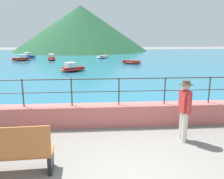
# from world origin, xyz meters

# --- Properties ---
(promenade_wall) EXTENTS (20.00, 0.56, 0.70)m
(promenade_wall) POSITION_xyz_m (0.00, 3.20, 0.35)
(promenade_wall) COLOR #BC605B
(promenade_wall) RESTS_ON ground
(railing) EXTENTS (18.44, 0.04, 0.90)m
(railing) POSITION_xyz_m (0.00, 3.20, 1.31)
(railing) COLOR #383330
(railing) RESTS_ON promenade_wall
(lake_water) EXTENTS (64.00, 44.32, 0.06)m
(lake_water) POSITION_xyz_m (0.00, 25.84, 0.03)
(lake_water) COLOR #236B89
(lake_water) RESTS_ON ground
(hill_main) EXTENTS (26.80, 26.80, 8.90)m
(hill_main) POSITION_xyz_m (-3.36, 44.59, 4.45)
(hill_main) COLOR #1E4C2D
(hill_main) RESTS_ON ground
(bench_main) EXTENTS (1.73, 0.64, 1.13)m
(bench_main) POSITION_xyz_m (-2.57, 0.43, 0.56)
(bench_main) COLOR #B76633
(bench_main) RESTS_ON ground
(person_walking) EXTENTS (0.38, 0.57, 1.75)m
(person_walking) POSITION_xyz_m (1.69, 1.84, 0.98)
(person_walking) COLOR beige
(person_walking) RESTS_ON ground
(boat_0) EXTENTS (2.47, 1.67, 0.76)m
(boat_0) POSITION_xyz_m (-9.57, 27.75, 0.33)
(boat_0) COLOR #2D4C9E
(boat_0) RESTS_ON lake_water
(boat_2) EXTENTS (2.43, 1.98, 0.36)m
(boat_2) POSITION_xyz_m (3.10, 20.10, 0.26)
(boat_2) COLOR red
(boat_2) RESTS_ON lake_water
(boat_3) EXTENTS (2.41, 2.04, 0.76)m
(boat_3) POSITION_xyz_m (-2.58, 15.11, 0.33)
(boat_3) COLOR red
(boat_3) RESTS_ON lake_water
(boat_4) EXTENTS (2.19, 2.32, 0.36)m
(boat_4) POSITION_xyz_m (0.35, 26.69, 0.26)
(boat_4) COLOR white
(boat_4) RESTS_ON lake_water
(boat_5) EXTENTS (2.45, 1.42, 0.76)m
(boat_5) POSITION_xyz_m (-9.44, 24.26, 0.33)
(boat_5) COLOR red
(boat_5) RESTS_ON lake_water
(boat_7) EXTENTS (1.28, 2.42, 0.76)m
(boat_7) POSITION_xyz_m (-6.00, 24.78, 0.33)
(boat_7) COLOR red
(boat_7) RESTS_ON lake_water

